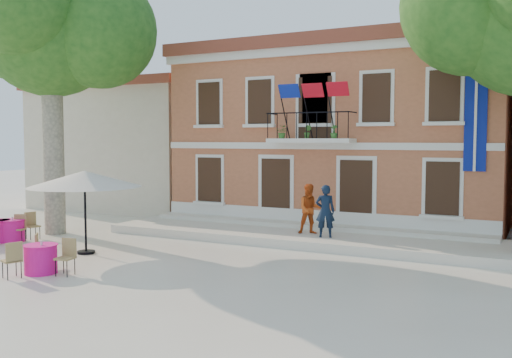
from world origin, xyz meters
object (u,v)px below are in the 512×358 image
object	(u,v)px
pedestrian_navy	(325,211)
plane_tree_west	(50,27)
pedestrian_orange	(310,209)
patio_umbrella	(85,179)
cafe_table_1	(41,257)
cafe_table_3	(12,230)

from	to	relation	value
pedestrian_navy	plane_tree_west	bearing A→B (deg)	-8.38
plane_tree_west	pedestrian_orange	xyz separation A→B (m)	(9.23, 2.66, -6.50)
plane_tree_west	patio_umbrella	world-z (taller)	plane_tree_west
plane_tree_west	patio_umbrella	bearing A→B (deg)	-31.64
pedestrian_navy	cafe_table_1	world-z (taller)	pedestrian_navy
pedestrian_navy	cafe_table_1	xyz separation A→B (m)	(-5.34, -7.08, -0.75)
plane_tree_west	cafe_table_1	bearing A→B (deg)	-46.56
plane_tree_west	pedestrian_orange	size ratio (longest dim) A/B	6.07
pedestrian_orange	pedestrian_navy	bearing A→B (deg)	-61.47
plane_tree_west	cafe_table_3	size ratio (longest dim) A/B	5.32
cafe_table_1	cafe_table_3	distance (m)	5.46
patio_umbrella	cafe_table_1	bearing A→B (deg)	-71.53
plane_tree_west	pedestrian_orange	distance (m)	11.60
patio_umbrella	pedestrian_navy	size ratio (longest dim) A/B	1.98
patio_umbrella	pedestrian_orange	xyz separation A→B (m)	(5.49, 4.96, -1.16)
cafe_table_3	cafe_table_1	bearing A→B (deg)	-32.27
pedestrian_navy	cafe_table_3	size ratio (longest dim) A/B	0.89
patio_umbrella	pedestrian_navy	world-z (taller)	patio_umbrella
cafe_table_1	cafe_table_3	size ratio (longest dim) A/B	0.94
cafe_table_1	pedestrian_orange	bearing A→B (deg)	58.30
plane_tree_west	pedestrian_orange	bearing A→B (deg)	16.08
pedestrian_orange	cafe_table_1	world-z (taller)	pedestrian_orange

